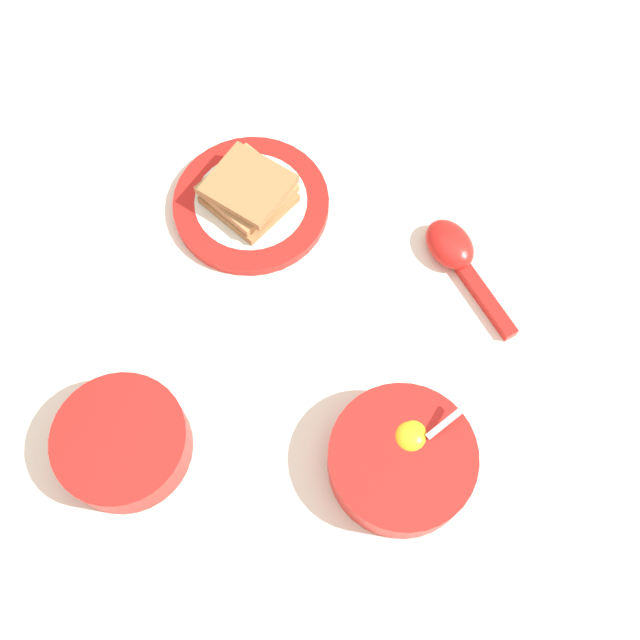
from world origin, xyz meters
TOP-DOWN VIEW (x-y plane):
  - ground_plane at (0.00, 0.00)m, footprint 3.00×3.00m
  - egg_bowl at (-0.13, 0.13)m, footprint 0.16×0.16m
  - toast_plate at (0.16, -0.12)m, footprint 0.20×0.20m
  - toast_sandwich at (0.16, -0.13)m, footprint 0.13×0.13m
  - soup_spoon at (-0.11, -0.14)m, footprint 0.16×0.14m
  - congee_bowl at (0.17, 0.22)m, footprint 0.15×0.15m

SIDE VIEW (x-z plane):
  - ground_plane at x=0.00m, z-range 0.00..0.00m
  - toast_plate at x=0.16m, z-range 0.00..0.02m
  - soup_spoon at x=-0.11m, z-range 0.00..0.03m
  - egg_bowl at x=-0.13m, z-range -0.01..0.07m
  - congee_bowl at x=0.17m, z-range 0.00..0.05m
  - toast_sandwich at x=0.16m, z-range 0.02..0.05m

